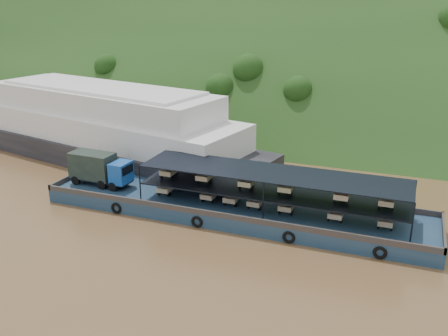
% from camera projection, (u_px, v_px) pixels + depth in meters
% --- Properties ---
extents(ground, '(160.00, 160.00, 0.00)m').
position_uv_depth(ground, '(233.00, 214.00, 45.24)').
color(ground, brown).
rests_on(ground, ground).
extents(hillside, '(140.00, 39.60, 39.60)m').
position_uv_depth(hillside, '(313.00, 124.00, 76.96)').
color(hillside, '#1A3413').
rests_on(hillside, ground).
extents(cargo_barge, '(35.00, 7.18, 4.54)m').
position_uv_depth(cargo_barge, '(224.00, 203.00, 44.92)').
color(cargo_barge, '#162F4D').
rests_on(cargo_barge, ground).
extents(passenger_ferry, '(44.47, 19.46, 8.74)m').
position_uv_depth(passenger_ferry, '(103.00, 127.00, 59.99)').
color(passenger_ferry, black).
rests_on(passenger_ferry, ground).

